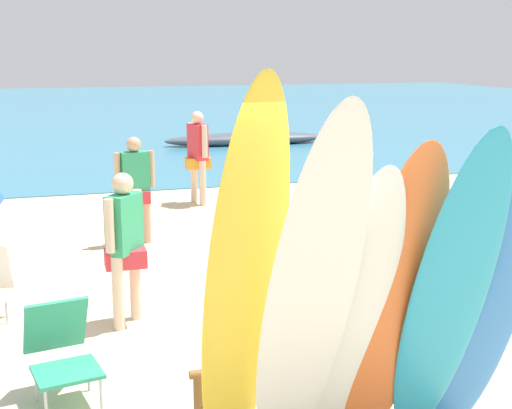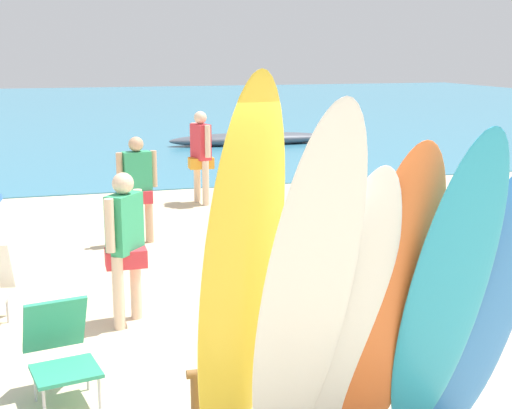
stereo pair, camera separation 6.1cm
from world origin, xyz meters
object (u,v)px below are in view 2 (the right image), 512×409
surfboard_white_1 (304,310)px  surfboard_orange_3 (388,310)px  beachgoer_photographing (137,183)px  surfboard_white_2 (346,324)px  beachgoer_near_rack (201,151)px  surfboard_rack (329,372)px  surfboard_blue_5 (483,313)px  beachgoer_by_water (125,238)px  distant_boat (251,139)px  surfboard_yellow_0 (239,297)px  beach_chair_red (60,347)px  surfboard_teal_4 (443,305)px

surfboard_white_1 → surfboard_orange_3: (0.63, 0.19, -0.14)m
surfboard_orange_3 → beachgoer_photographing: size_ratio=1.53×
surfboard_white_2 → beachgoer_near_rack: size_ratio=1.35×
surfboard_rack → surfboard_orange_3: bearing=-75.3°
surfboard_blue_5 → beachgoer_photographing: surfboard_blue_5 is taller
surfboard_rack → beachgoer_near_rack: bearing=85.2°
surfboard_orange_3 → beachgoer_by_water: (-1.37, 3.09, -0.24)m
distant_boat → surfboard_blue_5: bearing=-100.0°
surfboard_yellow_0 → surfboard_orange_3: size_ratio=1.17×
surfboard_blue_5 → beachgoer_near_rack: bearing=93.5°
beachgoer_by_water → beachgoer_near_rack: beachgoer_near_rack is taller
surfboard_rack → beachgoer_photographing: beachgoer_photographing is taller
beach_chair_red → surfboard_blue_5: bearing=-43.2°
surfboard_white_2 → beachgoer_by_water: bearing=104.8°
surfboard_white_1 → surfboard_blue_5: (1.31, 0.15, -0.21)m
surfboard_rack → surfboard_white_1: bearing=-121.7°
surfboard_blue_5 → beachgoer_photographing: size_ratio=1.43×
beachgoer_near_rack → beach_chair_red: bearing=-36.1°
beach_chair_red → distant_boat: bearing=57.8°
beachgoer_photographing → surfboard_white_1: bearing=-97.1°
surfboard_yellow_0 → surfboard_blue_5: bearing=-2.6°
surfboard_white_2 → beachgoer_by_water: size_ratio=1.45×
surfboard_orange_3 → beach_chair_red: 2.73m
beachgoer_photographing → distant_boat: size_ratio=0.32×
beachgoer_near_rack → beach_chair_red: (-2.55, -6.89, -0.54)m
surfboard_white_1 → surfboard_white_2: bearing=26.1°
surfboard_orange_3 → surfboard_teal_4: (0.32, -0.13, 0.05)m
surfboard_white_2 → surfboard_blue_5: 0.96m
distant_boat → beachgoer_near_rack: bearing=-111.7°
surfboard_blue_5 → beachgoer_by_water: surfboard_blue_5 is taller
surfboard_rack → distant_boat: (3.66, 15.50, -0.29)m
beach_chair_red → beachgoer_by_water: bearing=53.6°
beachgoer_near_rack → surfboard_white_2: bearing=-21.1°
surfboard_white_2 → surfboard_teal_4: 0.63m
surfboard_orange_3 → beachgoer_near_rack: 8.58m
surfboard_yellow_0 → surfboard_blue_5: (1.66, 0.00, -0.28)m
surfboard_white_1 → beachgoer_near_rack: bearing=81.4°
surfboard_rack → surfboard_teal_4: size_ratio=0.82×
surfboard_rack → beach_chair_red: 2.17m
surfboard_white_1 → surfboard_teal_4: 0.96m
beachgoer_by_water → beachgoer_near_rack: size_ratio=0.94×
surfboard_rack → surfboard_blue_5: bearing=-36.8°
surfboard_blue_5 → beachgoer_near_rack: (-0.16, 8.59, -0.09)m
surfboard_teal_4 → surfboard_orange_3: bearing=164.2°
surfboard_white_2 → surfboard_yellow_0: bearing=177.8°
surfboard_yellow_0 → beachgoer_near_rack: surfboard_yellow_0 is taller
surfboard_white_2 → beach_chair_red: surfboard_white_2 is taller
surfboard_rack → surfboard_blue_5: size_ratio=0.94×
surfboard_rack → surfboard_teal_4: 1.13m
surfboard_orange_3 → beach_chair_red: size_ratio=2.95×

